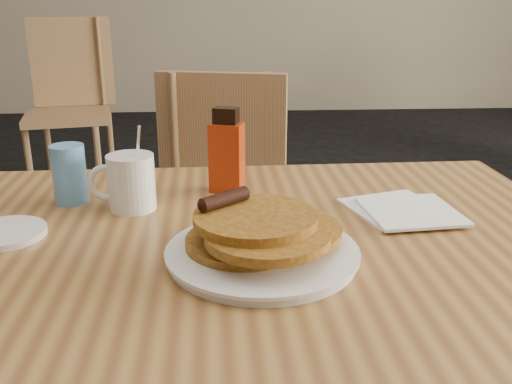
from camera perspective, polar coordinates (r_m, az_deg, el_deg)
main_table at (r=1.03m, az=-2.47°, el=-6.52°), size 1.37×0.94×0.75m
chair_main_far at (r=1.80m, az=-3.35°, el=-0.40°), size 0.50×0.50×0.93m
chair_wall_extra at (r=3.52m, az=-18.07°, el=9.50°), size 0.55×0.55×1.03m
pancake_plate at (r=0.92m, az=0.59°, el=-5.00°), size 0.31×0.31×0.10m
coffee_mug at (r=1.15m, az=-12.51°, el=1.05°), size 0.13×0.09×0.17m
syrup_bottle at (r=1.22m, az=-2.96°, el=3.87°), size 0.08×0.06×0.18m
napkin_stack at (r=1.15m, az=14.50°, el=-1.76°), size 0.22×0.23×0.01m
blue_tumbler at (r=1.22m, az=-18.17°, el=1.71°), size 0.08×0.08×0.12m
side_saucer at (r=1.11m, az=-23.86°, el=-3.78°), size 0.16×0.16×0.01m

